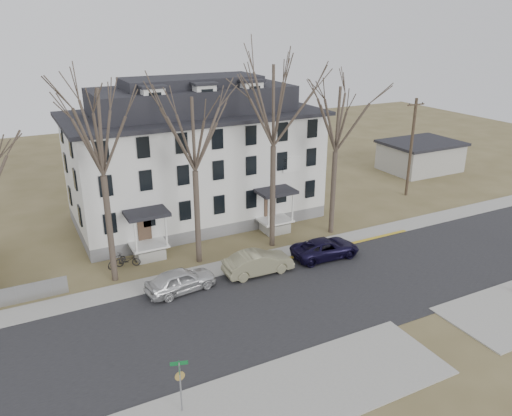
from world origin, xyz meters
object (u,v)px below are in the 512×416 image
car_navy (325,249)px  utility_pole_far (411,147)px  bicycle_left (128,261)px  bicycle_right (117,261)px  tree_far_left (98,127)px  tree_center (274,100)px  tree_mid_right (337,115)px  tree_mid_left (193,129)px  car_tan (258,263)px  boarding_house (195,158)px  car_silver (181,281)px  street_sign (180,379)px

car_navy → utility_pole_far: bearing=-59.4°
bicycle_left → bicycle_right: size_ratio=1.09×
tree_far_left → tree_center: (12.00, 0.00, 0.74)m
tree_far_left → bicycle_right: bearing=73.2°
tree_mid_right → tree_mid_left: bearing=180.0°
utility_pole_far → car_navy: (-15.07, -7.83, -4.20)m
car_tan → car_navy: bearing=-88.9°
tree_mid_right → bicycle_left: tree_mid_right is taller
boarding_house → tree_mid_right: (8.50, -8.15, 4.22)m
tree_mid_left → car_silver: tree_mid_left is taller
boarding_house → utility_pole_far: bearing=-10.9°
car_tan → bicycle_left: size_ratio=2.74×
tree_center → utility_pole_far: tree_center is taller
tree_center → car_navy: 11.27m
tree_far_left → car_navy: (14.43, -3.63, -9.64)m
car_tan → car_navy: (5.50, -0.03, -0.09)m
tree_mid_right → bicycle_left: (-16.27, 1.47, -9.14)m
tree_far_left → utility_pole_far: size_ratio=1.44×
tree_far_left → tree_mid_right: (17.50, 0.00, -0.74)m
car_tan → bicycle_right: (-8.40, 5.36, -0.31)m
tree_center → utility_pole_far: (17.50, 4.20, -6.18)m
tree_mid_left → car_tan: 9.95m
boarding_house → tree_mid_right: size_ratio=1.63×
tree_mid_right → car_tan: bearing=-157.2°
tree_mid_right → car_navy: 10.09m
tree_far_left → car_navy: bearing=-14.1°
street_sign → car_silver: bearing=87.8°
tree_mid_right → bicycle_right: 19.34m
tree_mid_right → car_tan: size_ratio=2.64×
boarding_house → tree_mid_left: (-3.00, -8.15, 4.22)m
tree_mid_left → bicycle_right: tree_mid_left is taller
tree_center → bicycle_right: tree_center is taller
tree_mid_left → street_sign: (-6.01, -13.50, -7.81)m
tree_mid_right → car_tan: tree_mid_right is taller
car_silver → bicycle_left: size_ratio=2.57×
tree_far_left → tree_center: tree_center is taller
street_sign → bicycle_left: bearing=102.0°
tree_center → bicycle_right: 15.72m
utility_pole_far → car_silver: utility_pole_far is taller
boarding_house → utility_pole_far: boarding_house is taller
boarding_house → utility_pole_far: (20.50, -3.95, -0.47)m
car_tan → car_silver: bearing=90.3°
tree_far_left → street_sign: 15.98m
car_tan → car_navy: 5.50m
boarding_house → bicycle_left: boarding_house is taller
car_tan → bicycle_left: 9.23m
car_tan → bicycle_left: bearing=58.2°
car_tan → bicycle_left: car_tan is taller
boarding_house → bicycle_right: (-8.47, -6.40, -4.89)m
bicycle_right → tree_far_left: bearing=133.3°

